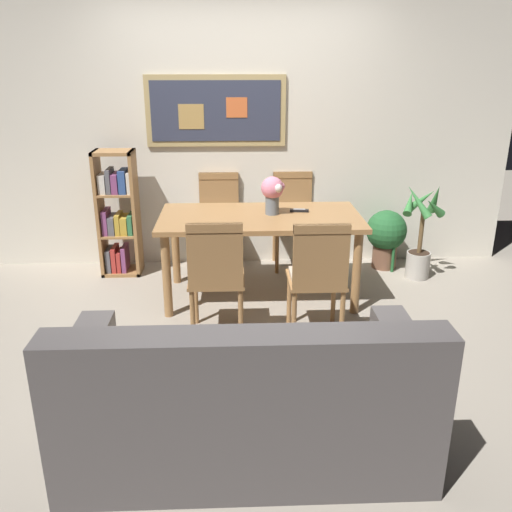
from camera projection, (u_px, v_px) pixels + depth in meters
The scene contains 13 objects.
ground_plane at pixel (244, 328), 4.13m from camera, with size 12.00×12.00×0.00m, color gray.
wall_back_with_painting at pixel (240, 130), 5.12m from camera, with size 5.20×0.14×2.60m.
dining_table at pixel (260, 226), 4.47m from camera, with size 1.65×0.85×0.72m.
dining_chair_far_right at pixel (293, 212), 5.26m from camera, with size 0.40×0.41×0.91m.
dining_chair_far_left at pixel (219, 213), 5.21m from camera, with size 0.40×0.41×0.91m.
dining_chair_near_right at pixel (318, 271), 3.79m from camera, with size 0.40×0.41×0.91m.
dining_chair_near_left at pixel (216, 270), 3.81m from camera, with size 0.40×0.41×0.91m.
leather_couch at pixel (245, 404), 2.71m from camera, with size 1.80×0.84×0.84m.
bookshelf at pixel (118, 216), 5.02m from camera, with size 0.36×0.28×1.17m.
potted_ivy at pixel (386, 235), 5.23m from camera, with size 0.39×0.39×0.62m.
potted_palm at pixel (420, 239), 4.96m from camera, with size 0.40×0.40×0.91m.
flower_vase at pixel (273, 191), 4.42m from camera, with size 0.20×0.20×0.31m.
tv_remote at pixel (299, 210), 4.55m from camera, with size 0.16×0.06×0.02m.
Camera 1 is at (-0.06, -3.69, 1.94)m, focal length 38.01 mm.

